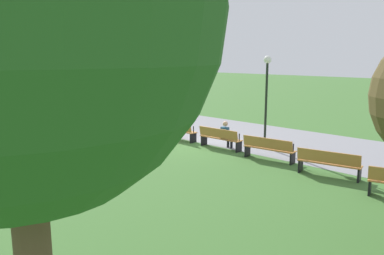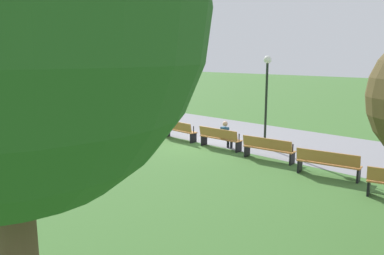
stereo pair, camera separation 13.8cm
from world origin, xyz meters
name	(u,v)px [view 2 (the right image)]	position (x,y,z in m)	size (l,w,h in m)	color
ground_plane	(199,144)	(0.00, 0.00, 0.00)	(120.00, 120.00, 0.00)	#3D6B2D
path_paving	(242,134)	(0.00, 3.11, 0.00)	(32.22, 5.98, 0.01)	gray
bench_0	(76,115)	(-8.77, -1.17, 0.48)	(2.04, 0.95, 0.89)	#B27538
bench_1	(108,119)	(-6.30, -0.63, 0.48)	(2.04, 0.82, 0.89)	#B27538
bench_2	(142,124)	(-3.79, -0.27, 0.48)	(2.02, 0.68, 0.89)	#B27538
bench_3	(178,130)	(-1.27, -0.09, 0.48)	(2.00, 0.54, 0.89)	#B27538
bench_4	(220,138)	(1.27, -0.09, 0.48)	(2.00, 0.54, 0.89)	#B27538
bench_5	(268,148)	(3.79, -0.27, 0.48)	(2.02, 0.68, 0.89)	#B27538
bench_6	(328,163)	(6.30, -0.63, 0.48)	(2.04, 0.82, 0.89)	#B27538
person_seated	(226,134)	(1.48, 0.06, 0.64)	(0.33, 0.53, 1.20)	navy
lamp_post	(267,84)	(2.52, 1.40, 2.72)	(0.32, 0.32, 3.89)	black
trash_bin	(59,112)	(-10.68, -1.27, 0.46)	(0.42, 0.42, 0.93)	#2D512D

